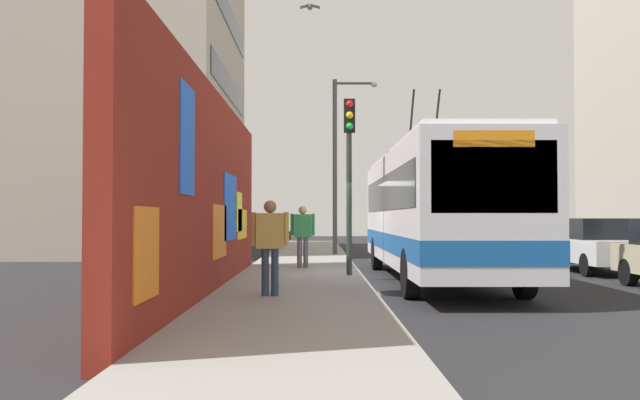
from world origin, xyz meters
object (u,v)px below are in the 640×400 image
pedestrian_midblock (302,231)px  street_lamp (340,154)px  parked_car_navy (531,238)px  traffic_light (349,157)px  city_bus (434,209)px  parked_car_white (592,243)px  pedestrian_near_wall (270,239)px

pedestrian_midblock → street_lamp: street_lamp is taller
parked_car_navy → traffic_light: bearing=139.6°
city_bus → pedestrian_midblock: 4.23m
city_bus → street_lamp: 10.35m
parked_car_white → pedestrian_midblock: bearing=93.1°
pedestrian_midblock → street_lamp: bearing=-10.2°
parked_car_white → parked_car_navy: size_ratio=1.04×
parked_car_navy → pedestrian_midblock: size_ratio=2.65×
parked_car_navy → parked_car_white: bearing=180.0°
parked_car_white → traffic_light: traffic_light is taller
pedestrian_near_wall → street_lamp: (14.32, -1.78, 2.95)m
street_lamp → city_bus: bearing=-168.2°
parked_car_navy → street_lamp: 8.07m
pedestrian_near_wall → traffic_light: size_ratio=0.40×
city_bus → parked_car_white: (2.92, -5.20, -1.00)m
parked_car_navy → city_bus: bearing=149.0°
city_bus → pedestrian_near_wall: (-4.44, 3.84, -0.63)m
parked_car_navy → traffic_light: size_ratio=1.06×
pedestrian_near_wall → street_lamp: street_lamp is taller
parked_car_navy → pedestrian_near_wall: (-13.08, 9.04, 0.37)m
city_bus → pedestrian_midblock: bearing=54.1°
pedestrian_midblock → traffic_light: traffic_light is taller
street_lamp → pedestrian_midblock: bearing=169.8°
parked_car_white → street_lamp: 10.58m
pedestrian_midblock → street_lamp: (7.42, -1.33, 2.94)m
pedestrian_midblock → pedestrian_near_wall: bearing=176.3°
pedestrian_near_wall → traffic_light: traffic_light is taller
pedestrian_near_wall → street_lamp: 14.72m
pedestrian_midblock → pedestrian_near_wall: size_ratio=1.01×
parked_car_navy → street_lamp: size_ratio=0.68×
traffic_light → pedestrian_near_wall: bearing=159.2°
traffic_light → pedestrian_midblock: bearing=26.8°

